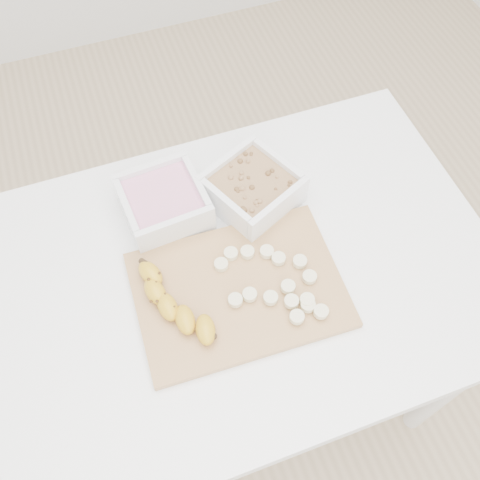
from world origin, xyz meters
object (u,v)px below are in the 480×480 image
object	(u,v)px
table	(245,289)
bowl_yogurt	(164,202)
banana	(176,305)
bowl_granola	(252,189)
cutting_board	(239,290)

from	to	relation	value
table	bowl_yogurt	bearing A→B (deg)	121.84
banana	bowl_yogurt	bearing A→B (deg)	67.39
bowl_granola	banana	world-z (taller)	bowl_granola
cutting_board	banana	bearing A→B (deg)	-179.21
table	cutting_board	xyz separation A→B (m)	(-0.03, -0.04, 0.10)
table	banana	world-z (taller)	banana
bowl_yogurt	bowl_granola	distance (m)	0.18
table	bowl_yogurt	size ratio (longest dim) A/B	5.78
cutting_board	bowl_granola	bearing A→B (deg)	62.74
table	banana	xyz separation A→B (m)	(-0.15, -0.05, 0.13)
banana	table	bearing A→B (deg)	4.19
bowl_granola	cutting_board	world-z (taller)	bowl_granola
table	cutting_board	world-z (taller)	cutting_board
bowl_yogurt	bowl_granola	world-z (taller)	bowl_granola
bowl_granola	banana	xyz separation A→B (m)	(-0.22, -0.19, -0.01)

